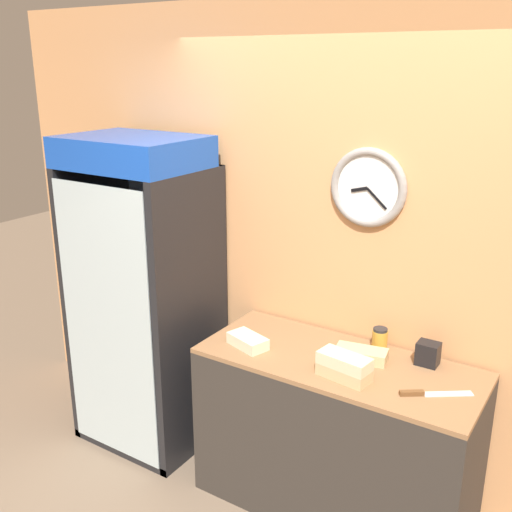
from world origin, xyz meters
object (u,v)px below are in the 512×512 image
sandwich_stack_bottom (344,372)px  napkin_dispenser (428,354)px  beverage_cooler (149,279)px  sandwich_stack_middle (344,361)px  chefs_knife (426,393)px  sandwich_flat_left (248,341)px  sandwich_flat_right (361,354)px  condiment_jar (380,339)px

sandwich_stack_bottom → napkin_dispenser: napkin_dispenser is taller
napkin_dispenser → beverage_cooler: bearing=-174.1°
sandwich_stack_bottom → sandwich_stack_middle: 0.06m
sandwich_stack_bottom → chefs_knife: (0.39, 0.06, -0.02)m
beverage_cooler → chefs_knife: 1.82m
sandwich_stack_bottom → napkin_dispenser: 0.47m
sandwich_flat_left → sandwich_stack_middle: bearing=-3.0°
sandwich_flat_left → napkin_dispenser: (0.88, 0.33, 0.03)m
sandwich_flat_right → condiment_jar: (0.03, 0.17, 0.03)m
sandwich_stack_middle → chefs_knife: bearing=9.4°
beverage_cooler → sandwich_flat_left: (0.84, -0.15, -0.15)m
beverage_cooler → sandwich_flat_right: bearing=1.8°
sandwich_stack_bottom → condiment_jar: bearing=86.1°
sandwich_flat_left → sandwich_flat_right: bearing=18.5°
sandwich_flat_left → condiment_jar: size_ratio=2.12×
chefs_knife → condiment_jar: 0.49m
sandwich_flat_left → chefs_knife: bearing=2.0°
sandwich_stack_middle → sandwich_flat_right: size_ratio=0.97×
beverage_cooler → sandwich_stack_bottom: beverage_cooler is taller
chefs_knife → napkin_dispenser: napkin_dispenser is taller
condiment_jar → napkin_dispenser: size_ratio=0.98×
condiment_jar → beverage_cooler: bearing=-171.6°
napkin_dispenser → sandwich_flat_right: bearing=-156.1°
sandwich_stack_middle → chefs_knife: 0.40m
sandwich_flat_right → condiment_jar: size_ratio=2.38×
sandwich_flat_right → chefs_knife: size_ratio=0.94×
sandwich_stack_middle → sandwich_flat_left: size_ratio=1.09×
sandwich_flat_left → condiment_jar: bearing=30.8°
condiment_jar → sandwich_flat_left: bearing=-149.2°
sandwich_stack_bottom → sandwich_flat_right: bearing=91.5°
sandwich_flat_left → beverage_cooler: bearing=170.0°
chefs_knife → condiment_jar: bearing=137.5°
beverage_cooler → sandwich_flat_left: beverage_cooler is taller
sandwich_stack_bottom → sandwich_flat_left: same height
sandwich_flat_left → condiment_jar: (0.61, 0.36, 0.03)m
beverage_cooler → sandwich_stack_bottom: size_ratio=7.20×
beverage_cooler → chefs_knife: beverage_cooler is taller
sandwich_stack_bottom → condiment_jar: (0.03, 0.39, 0.03)m
beverage_cooler → napkin_dispenser: bearing=5.9°
sandwich_stack_middle → sandwich_flat_right: (-0.01, 0.22, -0.06)m
sandwich_flat_right → chefs_knife: sandwich_flat_right is taller
sandwich_flat_left → chefs_knife: size_ratio=0.83×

